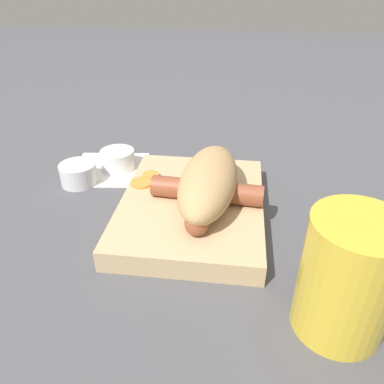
% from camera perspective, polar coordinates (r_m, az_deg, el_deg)
% --- Properties ---
extents(ground_plane, '(3.00, 3.00, 0.00)m').
position_cam_1_polar(ground_plane, '(0.49, 0.00, -3.67)').
color(ground_plane, '#4C4C51').
extents(food_tray, '(0.23, 0.18, 0.03)m').
position_cam_1_polar(food_tray, '(0.48, 0.00, -2.37)').
color(food_tray, tan).
rests_on(food_tray, ground_plane).
extents(bread_roll, '(0.17, 0.08, 0.05)m').
position_cam_1_polar(bread_roll, '(0.45, 2.54, 1.60)').
color(bread_roll, tan).
rests_on(bread_roll, food_tray).
extents(sausage, '(0.16, 0.14, 0.03)m').
position_cam_1_polar(sausage, '(0.46, 2.26, 0.14)').
color(sausage, brown).
rests_on(sausage, food_tray).
extents(pickled_veggies, '(0.06, 0.07, 0.00)m').
position_cam_1_polar(pickled_veggies, '(0.50, -5.32, 1.49)').
color(pickled_veggies, orange).
rests_on(pickled_veggies, food_tray).
extents(napkin, '(0.12, 0.12, 0.00)m').
position_cam_1_polar(napkin, '(0.61, -12.42, 3.50)').
color(napkin, white).
rests_on(napkin, ground_plane).
extents(condiment_cup_near, '(0.05, 0.05, 0.03)m').
position_cam_1_polar(condiment_cup_near, '(0.60, -11.22, 4.69)').
color(condiment_cup_near, silver).
rests_on(condiment_cup_near, ground_plane).
extents(condiment_cup_far, '(0.05, 0.05, 0.03)m').
position_cam_1_polar(condiment_cup_far, '(0.57, -16.90, 2.52)').
color(condiment_cup_far, silver).
rests_on(condiment_cup_far, ground_plane).
extents(drink_glass, '(0.08, 0.08, 0.11)m').
position_cam_1_polar(drink_glass, '(0.35, 22.63, -11.93)').
color(drink_glass, gold).
rests_on(drink_glass, ground_plane).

